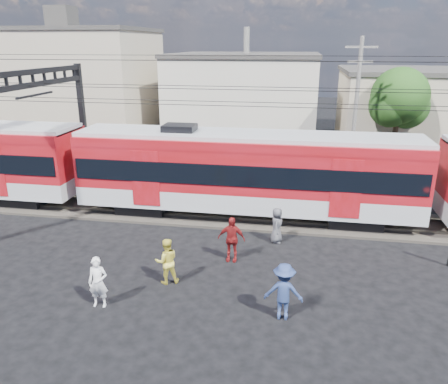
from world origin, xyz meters
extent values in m
plane|color=black|center=(0.00, 0.00, 0.00)|extent=(120.00, 120.00, 0.00)
cube|color=#2D2823|center=(0.00, 8.00, 0.06)|extent=(70.00, 3.40, 0.12)
cube|color=#59544C|center=(0.00, 7.25, 0.18)|extent=(70.00, 0.12, 0.12)
cube|color=#59544C|center=(0.00, 8.75, 0.18)|extent=(70.00, 0.12, 0.12)
cube|color=black|center=(-11.24, 8.00, 0.35)|extent=(2.40, 2.20, 0.70)
cube|color=black|center=(-4.68, 8.00, 0.35)|extent=(2.40, 2.20, 0.70)
cube|color=black|center=(5.56, 8.00, 0.35)|extent=(2.40, 2.20, 0.70)
cube|color=#AAACB2|center=(0.44, 8.00, 1.15)|extent=(16.00, 3.00, 0.90)
cube|color=maroon|center=(0.44, 8.00, 2.80)|extent=(16.00, 3.00, 2.40)
cube|color=black|center=(0.44, 8.00, 2.55)|extent=(15.68, 3.08, 0.95)
cube|color=#AAACB2|center=(0.44, 8.00, 4.05)|extent=(16.00, 2.60, 0.25)
cube|color=black|center=(-10.00, 12.50, 3.50)|extent=(0.30, 0.30, 7.00)
cube|color=black|center=(-10.00, 8.00, 6.80)|extent=(0.25, 9.30, 0.25)
cube|color=black|center=(-10.00, 8.00, 6.20)|extent=(0.25, 9.30, 0.25)
cylinder|color=black|center=(0.00, 7.30, 5.50)|extent=(70.00, 0.03, 0.03)
cylinder|color=black|center=(0.00, 8.70, 5.50)|extent=(70.00, 0.03, 0.03)
cylinder|color=black|center=(0.00, 7.30, 6.20)|extent=(70.00, 0.03, 0.03)
cylinder|color=black|center=(0.00, 8.70, 6.20)|extent=(70.00, 0.03, 0.03)
cylinder|color=black|center=(0.00, 4.50, 7.50)|extent=(70.00, 0.03, 0.03)
cylinder|color=black|center=(0.00, 11.50, 7.50)|extent=(70.00, 0.03, 0.03)
cube|color=tan|center=(-17.00, 24.00, 4.50)|extent=(14.00, 10.00, 9.00)
cube|color=#3F3D3A|center=(-17.00, 24.00, 9.15)|extent=(14.28, 10.20, 0.30)
cube|color=beige|center=(-2.00, 27.00, 3.50)|extent=(12.00, 12.00, 7.00)
cube|color=#3F3D3A|center=(-2.00, 27.00, 7.15)|extent=(12.24, 12.24, 0.30)
cylinder|color=slate|center=(6.00, 15.00, 4.25)|extent=(0.24, 0.24, 8.50)
cube|color=slate|center=(6.00, 15.00, 7.90)|extent=(1.80, 0.12, 0.12)
cube|color=slate|center=(6.00, 15.00, 7.10)|extent=(1.40, 0.12, 0.12)
cylinder|color=#382619|center=(9.00, 18.00, 1.96)|extent=(0.36, 0.36, 3.92)
sphere|color=#1A4A15|center=(9.00, 18.00, 4.90)|extent=(3.64, 3.64, 3.64)
sphere|color=#1A4A15|center=(9.60, 18.30, 4.20)|extent=(2.80, 2.80, 2.80)
imported|color=white|center=(-3.27, -0.37, 0.86)|extent=(0.67, 0.47, 1.73)
imported|color=#E3D547|center=(-1.54, 1.42, 0.84)|extent=(1.01, 0.91, 1.69)
imported|color=navy|center=(2.61, -0.01, 0.92)|extent=(1.20, 0.69, 1.85)
imported|color=maroon|center=(0.45, 3.47, 0.91)|extent=(1.07, 0.45, 1.82)
imported|color=#4A4A4F|center=(2.09, 5.45, 0.78)|extent=(0.53, 0.78, 1.55)
camera|label=1|loc=(2.81, -11.76, 8.11)|focal=35.00mm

